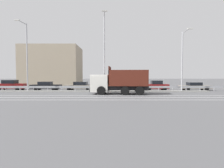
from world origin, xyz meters
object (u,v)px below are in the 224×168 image
at_px(parked_car_5, 156,85).
at_px(parked_car_6, 194,86).
at_px(street_lamp_3, 182,58).
at_px(median_road_sign, 95,84).
at_px(parked_car_3, 80,86).
at_px(parked_car_1, 10,85).
at_px(parked_car_2, 46,86).
at_px(dump_truck, 112,84).
at_px(parked_car_4, 122,86).
at_px(street_lamp_1, 26,54).
at_px(street_lamp_2, 104,50).

distance_m(parked_car_5, parked_car_6, 6.23).
height_order(street_lamp_3, parked_car_5, street_lamp_3).
distance_m(median_road_sign, parked_car_3, 3.95).
bearing_deg(parked_car_1, parked_car_6, 87.43).
bearing_deg(parked_car_5, parked_car_2, 92.80).
bearing_deg(street_lamp_3, dump_truck, -165.36).
xyz_separation_m(parked_car_3, parked_car_5, (12.08, -0.01, 0.08)).
height_order(parked_car_2, parked_car_4, parked_car_4).
bearing_deg(median_road_sign, street_lamp_1, -179.22).
height_order(street_lamp_1, parked_car_2, street_lamp_1).
relative_size(parked_car_2, parked_car_6, 0.98).
relative_size(parked_car_2, parked_car_5, 1.18).
bearing_deg(parked_car_3, parked_car_1, 90.32).
relative_size(median_road_sign, parked_car_6, 0.48).
height_order(dump_truck, parked_car_5, dump_truck).
relative_size(parked_car_4, parked_car_6, 1.01).
bearing_deg(parked_car_3, parked_car_4, -82.54).
xyz_separation_m(dump_truck, parked_car_1, (-16.40, 6.24, -0.45)).
relative_size(street_lamp_2, parked_car_5, 2.73).
distance_m(median_road_sign, parked_car_1, 14.31).
relative_size(street_lamp_3, parked_car_5, 2.14).
bearing_deg(parked_car_2, dump_truck, 59.80).
height_order(street_lamp_3, parked_car_1, street_lamp_3).
height_order(street_lamp_2, parked_car_3, street_lamp_2).
bearing_deg(street_lamp_3, street_lamp_2, 179.08).
bearing_deg(parked_car_6, dump_truck, -65.85).
bearing_deg(street_lamp_1, street_lamp_3, -0.73).
height_order(street_lamp_1, parked_car_4, street_lamp_1).
relative_size(parked_car_3, parked_car_5, 1.22).
distance_m(median_road_sign, parked_car_4, 5.32).
xyz_separation_m(parked_car_2, parked_car_4, (12.13, 0.53, 0.03)).
xyz_separation_m(dump_truck, median_road_sign, (-2.48, 2.98, -0.08)).
height_order(dump_truck, street_lamp_1, street_lamp_1).
bearing_deg(parked_car_4, street_lamp_3, 65.07).
height_order(street_lamp_3, parked_car_6, street_lamp_3).
bearing_deg(street_lamp_2, parked_car_4, 54.08).
bearing_deg(parked_car_6, street_lamp_2, -77.54).
bearing_deg(parked_car_3, parked_car_2, 91.64).
bearing_deg(street_lamp_2, parked_car_3, 142.31).
xyz_separation_m(street_lamp_1, parked_car_4, (13.67, 3.59, -4.61)).
relative_size(street_lamp_1, parked_car_6, 2.04).
relative_size(dump_truck, parked_car_1, 1.55).
xyz_separation_m(dump_truck, parked_car_2, (-10.59, 5.91, -0.55)).
relative_size(parked_car_3, parked_car_4, 1.01).
bearing_deg(parked_car_1, median_road_sign, 74.86).
height_order(dump_truck, parked_car_6, dump_truck).
xyz_separation_m(dump_truck, street_lamp_2, (-1.14, 2.74, 4.65)).
bearing_deg(dump_truck, street_lamp_1, 82.11).
bearing_deg(parked_car_2, parked_car_1, -94.33).
bearing_deg(median_road_sign, parked_car_1, 166.79).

